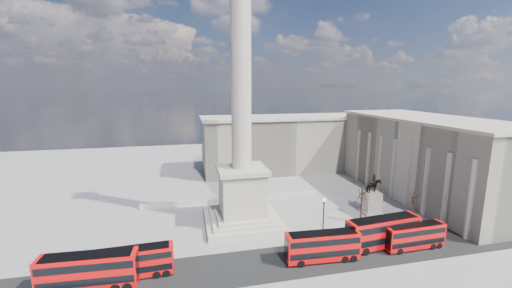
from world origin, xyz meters
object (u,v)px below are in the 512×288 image
Objects in this scene: victorian_lamp at (323,216)px; pedestrian_standing at (405,223)px; red_bus_a at (89,271)px; pedestrian_walking at (338,237)px; pedestrian_crossing at (305,240)px; nelsons_column at (242,156)px; red_bus_b at (323,246)px; red_bus_e at (134,262)px; red_bus_c at (383,232)px; red_bus_d at (414,236)px; equestrian_statue at (372,200)px.

victorian_lamp is 4.19× the size of pedestrian_standing.
red_bus_a is 36.83m from pedestrian_walking.
pedestrian_crossing is at bearing 11.45° from red_bus_a.
red_bus_b is at bearing -59.91° from nelsons_column.
pedestrian_crossing is (-5.56, 0.65, -0.08)m from pedestrian_walking.
red_bus_e is at bearing 179.00° from red_bus_b.
red_bus_a is at bearing -145.52° from nelsons_column.
red_bus_b is 20.81m from pedestrian_standing.
nelsons_column reaches higher than red_bus_c.
red_bus_d is at bearing 2.52° from red_bus_a.
red_bus_c is at bearing 23.95° from pedestrian_standing.
red_bus_a is 6.85× the size of pedestrian_standing.
red_bus_c is 12.50m from pedestrian_crossing.
victorian_lamp is (2.79, 6.01, 1.98)m from red_bus_b.
nelsons_column is 28.45× the size of pedestrian_standing.
victorian_lamp is at bearing -5.46° from pedestrian_standing.
equestrian_statue reaches higher than victorian_lamp.
victorian_lamp is at bearing 5.43° from red_bus_e.
red_bus_a reaches higher than red_bus_e.
red_bus_d is at bearing -24.62° from victorian_lamp.
equestrian_statue is at bearing 13.09° from red_bus_e.
pedestrian_standing is at bearing 59.52° from red_bus_d.
red_bus_c is at bearing -116.37° from equestrian_statue.
nelsons_column is 6.79× the size of victorian_lamp.
red_bus_c is 1.24× the size of red_bus_d.
red_bus_a is 6.83× the size of pedestrian_crossing.
pedestrian_walking is (36.58, 3.99, -1.57)m from red_bus_a.
nelsons_column is 4.15× the size of red_bus_a.
victorian_lamp reaches higher than pedestrian_walking.
red_bus_c is at bearing -3.05° from red_bus_e.
pedestrian_crossing is at bearing -3.35° from pedestrian_standing.
red_bus_b is at bearing 2.19° from red_bus_a.
equestrian_statue is at bearing 18.61° from red_bus_a.
red_bus_c is 7.12m from pedestrian_walking.
red_bus_a is at bearing 176.35° from red_bus_c.
pedestrian_crossing is at bearing 101.54° from red_bus_b.
red_bus_d reaches higher than pedestrian_crossing.
equestrian_statue is at bearing 81.81° from red_bus_d.
red_bus_e is (5.11, 1.48, -0.30)m from red_bus_a.
red_bus_b is 6.67m from pedestrian_walking.
pedestrian_crossing is (31.02, 4.63, -1.65)m from red_bus_a.
nelsons_column is 18.29m from pedestrian_crossing.
equestrian_statue is (44.06, 12.31, 0.65)m from red_bus_e.
red_bus_c is 7.15× the size of pedestrian_crossing.
red_bus_b is 26.74m from red_bus_e.
nelsons_column reaches higher than victorian_lamp.
pedestrian_standing is at bearing 10.20° from red_bus_a.
red_bus_d is (4.65, -1.48, -0.49)m from red_bus_c.
pedestrian_crossing is (-16.51, 4.99, -1.26)m from red_bus_d.
pedestrian_crossing is at bearing 161.57° from red_bus_d.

